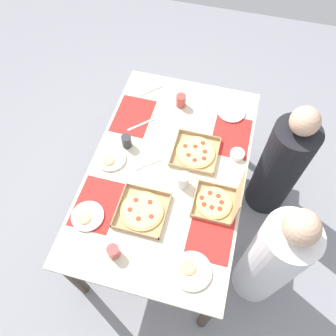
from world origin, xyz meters
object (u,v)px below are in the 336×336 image
Objects in this scene: pizza_box_corner_right at (219,202)px; cup_clear_left at (114,252)px; pizza_box_corner_left at (195,152)px; plate_far_right at (231,112)px; condiment_bowl at (237,154)px; cup_clear_right at (127,141)px; cup_red at (183,180)px; cup_spare at (181,101)px; plate_near_right at (111,159)px; plate_far_left at (191,271)px; plate_middle at (87,216)px; diner_right_seat at (271,260)px; diner_left_seat at (280,167)px; pizza_box_edge_far at (142,211)px.

pizza_box_corner_right is 3.34× the size of cup_clear_left.
plate_far_right is (-0.42, 0.18, -0.00)m from pizza_box_corner_left.
pizza_box_corner_left is at bearing -79.72° from condiment_bowl.
plate_far_right is at bearing 126.30° from cup_clear_right.
cup_red is 1.06× the size of cup_spare.
plate_near_right and plate_far_left have the same top height.
plate_far_left is 0.56m from cup_red.
cup_red is (-0.37, 0.51, 0.04)m from plate_middle.
diner_right_seat reaches higher than cup_clear_right.
diner_left_seat is at bearing 154.41° from plate_far_left.
plate_middle is at bearing -102.71° from plate_far_left.
plate_middle is at bearing -50.12° from condiment_bowl.
cup_clear_right is (-0.74, -0.17, 0.00)m from cup_clear_left.
pizza_box_corner_left reaches higher than plate_far_right.
plate_middle is at bearing -53.82° from cup_red.
diner_left_seat is (-0.99, 0.47, -0.25)m from plate_far_left.
cup_clear_left is at bearing -48.53° from pizza_box_corner_right.
cup_clear_right is (-0.45, -0.25, 0.04)m from pizza_box_edge_far.
cup_clear_right reaches higher than plate_middle.
diner_left_seat is (0.21, 0.45, -0.25)m from plate_far_right.
pizza_box_edge_far is 1.34× the size of plate_far_left.
cup_spare is (-0.59, 0.34, 0.04)m from plate_near_right.
pizza_box_corner_left is 0.85m from diner_right_seat.
cup_spare is (-0.90, 0.02, 0.04)m from pizza_box_edge_far.
plate_far_right is (-0.76, -0.04, -0.04)m from pizza_box_corner_right.
diner_left_seat is at bearing 109.18° from plate_near_right.
plate_far_left is 0.45m from cup_clear_left.
pizza_box_edge_far is 0.32m from cup_red.
pizza_box_corner_right reaches higher than cup_spare.
plate_near_right is 0.85m from condiment_bowl.
diner_right_seat is at bearing 117.94° from plate_far_left.
pizza_box_edge_far is 0.55m from pizza_box_corner_left.
condiment_bowl is at bearing 171.76° from pizza_box_corner_right.
plate_middle is at bearing -126.23° from cup_clear_left.
diner_left_seat is at bearing 125.75° from plate_middle.
pizza_box_corner_right is at bearing 79.30° from plate_near_right.
plate_far_right is 0.18× the size of diner_left_seat.
pizza_box_corner_right is at bearing 3.20° from plate_far_right.
pizza_box_corner_left is 1.48× the size of plate_far_right.
condiment_bowl is at bearing 98.14° from cup_clear_right.
pizza_box_edge_far is at bearing -126.27° from plate_far_left.
pizza_box_corner_right is 2.76× the size of cup_red.
pizza_box_corner_right is 1.28× the size of plate_far_left.
diner_right_seat reaches higher than pizza_box_corner_right.
diner_right_seat is (-0.27, 0.92, -0.26)m from cup_clear_left.
diner_right_seat is (0.19, 0.40, -0.26)m from pizza_box_corner_right.
cup_red is 1.07× the size of condiment_bowl.
plate_near_right is 0.17× the size of diner_left_seat.
plate_near_right is at bearing -130.31° from plate_far_left.
pizza_box_edge_far is at bearing 45.45° from plate_near_right.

